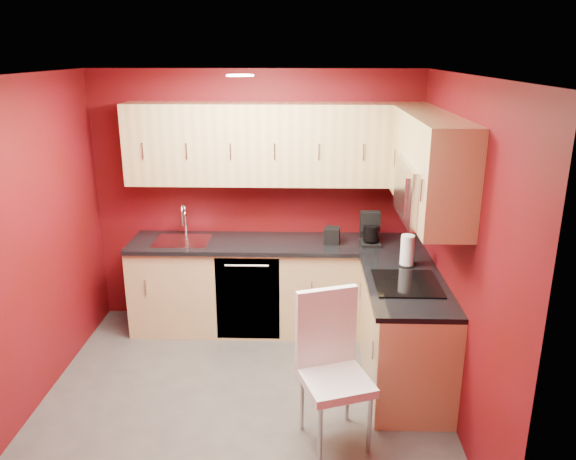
# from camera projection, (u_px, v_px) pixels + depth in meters

# --- Properties ---
(floor) EXTENTS (3.20, 3.20, 0.00)m
(floor) POSITION_uv_depth(u_px,v_px,m) (244.00, 396.00, 4.52)
(floor) COLOR #514E4B
(floor) RESTS_ON ground
(ceiling) EXTENTS (3.20, 3.20, 0.00)m
(ceiling) POSITION_uv_depth(u_px,v_px,m) (235.00, 75.00, 3.76)
(ceiling) COLOR white
(ceiling) RESTS_ON wall_back
(wall_back) EXTENTS (3.20, 0.00, 3.20)m
(wall_back) POSITION_uv_depth(u_px,v_px,m) (257.00, 199.00, 5.57)
(wall_back) COLOR #610914
(wall_back) RESTS_ON floor
(wall_front) EXTENTS (3.20, 0.00, 3.20)m
(wall_front) POSITION_uv_depth(u_px,v_px,m) (205.00, 355.00, 2.71)
(wall_front) COLOR #610914
(wall_front) RESTS_ON floor
(wall_left) EXTENTS (0.00, 3.00, 3.00)m
(wall_left) POSITION_uv_depth(u_px,v_px,m) (26.00, 248.00, 4.19)
(wall_left) COLOR #610914
(wall_left) RESTS_ON floor
(wall_right) EXTENTS (0.00, 3.00, 3.00)m
(wall_right) POSITION_uv_depth(u_px,v_px,m) (458.00, 253.00, 4.09)
(wall_right) COLOR #610914
(wall_right) RESTS_ON floor
(base_cabinets_back) EXTENTS (2.80, 0.60, 0.87)m
(base_cabinets_back) POSITION_uv_depth(u_px,v_px,m) (276.00, 287.00, 5.52)
(base_cabinets_back) COLOR tan
(base_cabinets_back) RESTS_ON floor
(base_cabinets_right) EXTENTS (0.60, 1.30, 0.87)m
(base_cabinets_right) POSITION_uv_depth(u_px,v_px,m) (404.00, 335.00, 4.59)
(base_cabinets_right) COLOR tan
(base_cabinets_right) RESTS_ON floor
(countertop_back) EXTENTS (2.80, 0.63, 0.04)m
(countertop_back) POSITION_uv_depth(u_px,v_px,m) (276.00, 244.00, 5.37)
(countertop_back) COLOR black
(countertop_back) RESTS_ON base_cabinets_back
(countertop_right) EXTENTS (0.63, 1.27, 0.04)m
(countertop_right) POSITION_uv_depth(u_px,v_px,m) (406.00, 285.00, 4.44)
(countertop_right) COLOR black
(countertop_right) RESTS_ON base_cabinets_right
(upper_cabinets_back) EXTENTS (2.80, 0.35, 0.75)m
(upper_cabinets_back) POSITION_uv_depth(u_px,v_px,m) (276.00, 144.00, 5.22)
(upper_cabinets_back) COLOR tan
(upper_cabinets_back) RESTS_ON wall_back
(upper_cabinets_right) EXTENTS (0.35, 1.55, 0.75)m
(upper_cabinets_right) POSITION_uv_depth(u_px,v_px,m) (428.00, 155.00, 4.32)
(upper_cabinets_right) COLOR tan
(upper_cabinets_right) RESTS_ON wall_right
(microwave) EXTENTS (0.42, 0.76, 0.42)m
(microwave) POSITION_uv_depth(u_px,v_px,m) (428.00, 191.00, 4.16)
(microwave) COLOR silver
(microwave) RESTS_ON upper_cabinets_right
(cooktop) EXTENTS (0.50, 0.55, 0.01)m
(cooktop) POSITION_uv_depth(u_px,v_px,m) (406.00, 283.00, 4.40)
(cooktop) COLOR black
(cooktop) RESTS_ON countertop_right
(sink) EXTENTS (0.52, 0.42, 0.35)m
(sink) POSITION_uv_depth(u_px,v_px,m) (182.00, 237.00, 5.40)
(sink) COLOR silver
(sink) RESTS_ON countertop_back
(dishwasher_front) EXTENTS (0.60, 0.02, 0.82)m
(dishwasher_front) POSITION_uv_depth(u_px,v_px,m) (248.00, 299.00, 5.26)
(dishwasher_front) COLOR black
(dishwasher_front) RESTS_ON base_cabinets_back
(downlight) EXTENTS (0.20, 0.20, 0.01)m
(downlight) POSITION_uv_depth(u_px,v_px,m) (240.00, 75.00, 4.05)
(downlight) COLOR white
(downlight) RESTS_ON ceiling
(coffee_maker) EXTENTS (0.19, 0.25, 0.30)m
(coffee_maker) POSITION_uv_depth(u_px,v_px,m) (371.00, 229.00, 5.25)
(coffee_maker) COLOR black
(coffee_maker) RESTS_ON countertop_back
(napkin_holder) EXTENTS (0.16, 0.16, 0.15)m
(napkin_holder) POSITION_uv_depth(u_px,v_px,m) (332.00, 235.00, 5.31)
(napkin_holder) COLOR black
(napkin_holder) RESTS_ON countertop_back
(paper_towel) EXTENTS (0.17, 0.17, 0.27)m
(paper_towel) POSITION_uv_depth(u_px,v_px,m) (407.00, 250.00, 4.74)
(paper_towel) COLOR white
(paper_towel) RESTS_ON countertop_right
(dining_chair) EXTENTS (0.57, 0.58, 1.09)m
(dining_chair) POSITION_uv_depth(u_px,v_px,m) (336.00, 373.00, 3.84)
(dining_chair) COLOR white
(dining_chair) RESTS_ON floor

